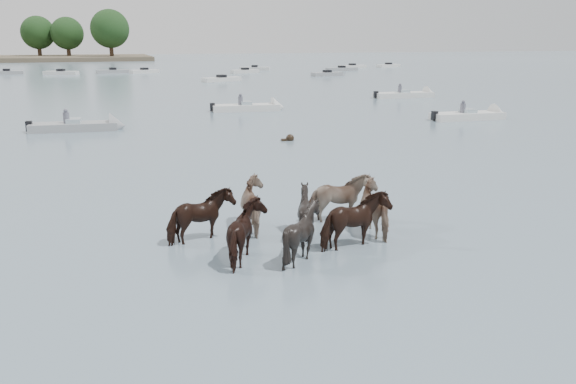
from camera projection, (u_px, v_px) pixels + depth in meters
name	position (u px, v px, depth m)	size (l,w,h in m)	color
ground	(307.00, 266.00, 14.08)	(400.00, 400.00, 0.00)	slate
pony_herd	(300.00, 217.00, 15.76)	(6.91, 4.39, 1.61)	black
swimming_pony	(289.00, 139.00, 31.38)	(0.72, 0.44, 0.44)	black
motorboat_b	(88.00, 126.00, 34.90)	(5.69, 2.04, 1.92)	gray
motorboat_c	(256.00, 107.00, 44.44)	(5.74, 2.04, 1.92)	silver
motorboat_d	(477.00, 116.00, 39.73)	(5.67, 1.77, 1.92)	silver
motorboat_e	(411.00, 95.00, 54.46)	(6.26, 1.79, 1.92)	silver
distant_flotilla	(125.00, 73.00, 87.50)	(107.09, 30.92, 0.93)	silver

